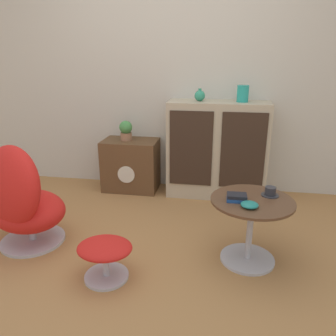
% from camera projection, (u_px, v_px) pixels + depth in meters
% --- Properties ---
extents(ground_plane, '(12.00, 12.00, 0.00)m').
position_uv_depth(ground_plane, '(133.00, 269.00, 2.32)').
color(ground_plane, '#A87542').
extents(wall_back, '(6.40, 0.06, 2.60)m').
position_uv_depth(wall_back, '(171.00, 69.00, 3.46)').
color(wall_back, beige).
rests_on(wall_back, ground_plane).
extents(sideboard, '(1.02, 0.39, 1.00)m').
position_uv_depth(sideboard, '(217.00, 150.00, 3.43)').
color(sideboard, tan).
rests_on(sideboard, ground_plane).
extents(tv_console, '(0.60, 0.40, 0.56)m').
position_uv_depth(tv_console, '(131.00, 165.00, 3.65)').
color(tv_console, brown).
rests_on(tv_console, ground_plane).
extents(egg_chair, '(0.79, 0.76, 0.85)m').
position_uv_depth(egg_chair, '(20.00, 200.00, 2.50)').
color(egg_chair, '#B7B7BC').
rests_on(egg_chair, ground_plane).
extents(ottoman, '(0.37, 0.32, 0.28)m').
position_uv_depth(ottoman, '(105.00, 252.00, 2.17)').
color(ottoman, '#B7B7BC').
rests_on(ottoman, ground_plane).
extents(coffee_table, '(0.58, 0.58, 0.49)m').
position_uv_depth(coffee_table, '(250.00, 222.00, 2.33)').
color(coffee_table, '#B7B7BC').
rests_on(coffee_table, ground_plane).
extents(vase_leftmost, '(0.11, 0.11, 0.12)m').
position_uv_depth(vase_leftmost, '(200.00, 96.00, 3.29)').
color(vase_leftmost, '#2D8E6B').
rests_on(vase_leftmost, sideboard).
extents(vase_inner_left, '(0.11, 0.11, 0.16)m').
position_uv_depth(vase_inner_left, '(243.00, 94.00, 3.21)').
color(vase_inner_left, teal).
rests_on(vase_inner_left, sideboard).
extents(potted_plant, '(0.14, 0.14, 0.21)m').
position_uv_depth(potted_plant, '(126.00, 130.00, 3.53)').
color(potted_plant, '#996B4C').
rests_on(potted_plant, tv_console).
extents(teacup, '(0.12, 0.12, 0.06)m').
position_uv_depth(teacup, '(270.00, 192.00, 2.33)').
color(teacup, '#2D2D33').
rests_on(teacup, coffee_table).
extents(book_stack, '(0.14, 0.10, 0.05)m').
position_uv_depth(book_stack, '(237.00, 197.00, 2.25)').
color(book_stack, '#1E478C').
rests_on(book_stack, coffee_table).
extents(bowl, '(0.12, 0.12, 0.04)m').
position_uv_depth(bowl, '(249.00, 205.00, 2.15)').
color(bowl, '#1E7A70').
rests_on(bowl, coffee_table).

